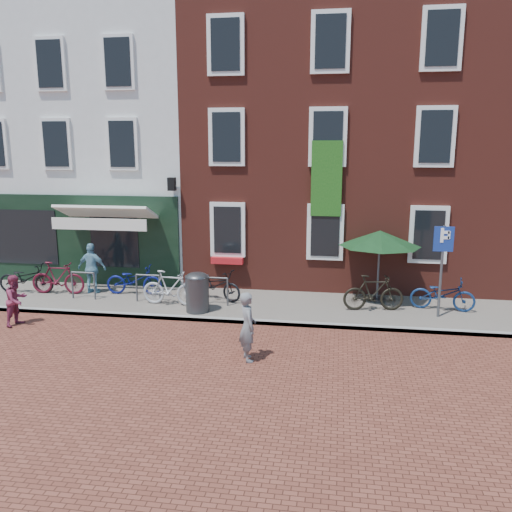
% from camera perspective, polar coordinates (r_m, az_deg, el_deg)
% --- Properties ---
extents(ground, '(80.00, 80.00, 0.00)m').
position_cam_1_polar(ground, '(14.14, -7.51, -7.02)').
color(ground, brown).
extents(sidewalk, '(24.00, 3.00, 0.10)m').
position_cam_1_polar(sidewalk, '(15.28, -2.30, -5.27)').
color(sidewalk, slate).
rests_on(sidewalk, ground).
extents(building_stucco, '(8.00, 8.00, 9.00)m').
position_cam_1_polar(building_stucco, '(21.71, -15.47, 11.34)').
color(building_stucco, silver).
rests_on(building_stucco, ground).
extents(building_brick_mid, '(6.00, 8.00, 10.00)m').
position_cam_1_polar(building_brick_mid, '(19.90, 3.66, 13.16)').
color(building_brick_mid, maroon).
rests_on(building_brick_mid, ground).
extents(building_brick_right, '(6.00, 8.00, 10.00)m').
position_cam_1_polar(building_brick_right, '(20.23, 21.26, 12.38)').
color(building_brick_right, maroon).
rests_on(building_brick_right, ground).
extents(litter_bin, '(0.64, 0.64, 1.17)m').
position_cam_1_polar(litter_bin, '(14.42, -6.39, -3.68)').
color(litter_bin, '#3C3C3F').
rests_on(litter_bin, sidewalk).
extents(parking_sign, '(0.50, 0.07, 2.45)m').
position_cam_1_polar(parking_sign, '(14.45, 19.57, 0.11)').
color(parking_sign, '#4C4C4F').
rests_on(parking_sign, sidewalk).
extents(parasol, '(2.33, 2.33, 2.19)m').
position_cam_1_polar(parasol, '(15.41, 13.30, 2.18)').
color(parasol, '#4C4C4F').
rests_on(parasol, sidewalk).
extents(woman, '(0.56, 0.65, 1.52)m').
position_cam_1_polar(woman, '(11.36, -0.91, -7.66)').
color(woman, slate).
rests_on(woman, ground).
extents(boy, '(0.63, 0.74, 1.33)m').
position_cam_1_polar(boy, '(14.89, -24.57, -4.37)').
color(boy, '#872C49').
rests_on(boy, ground).
extents(cafe_person, '(0.93, 0.43, 1.56)m').
position_cam_1_polar(cafe_person, '(16.83, -17.35, -1.28)').
color(cafe_person, '#70A3BA').
rests_on(cafe_person, sidewalk).
extents(bicycle_0, '(1.76, 0.75, 0.90)m').
position_cam_1_polar(bicycle_0, '(17.65, -23.65, -2.24)').
color(bicycle_0, black).
rests_on(bicycle_0, sidewalk).
extents(bicycle_1, '(1.69, 0.57, 1.00)m').
position_cam_1_polar(bicycle_1, '(17.14, -20.70, -2.23)').
color(bicycle_1, '#500E1D').
rests_on(bicycle_1, sidewalk).
extents(bicycle_2, '(1.75, 0.72, 0.90)m').
position_cam_1_polar(bicycle_2, '(16.43, -13.07, -2.53)').
color(bicycle_2, navy).
rests_on(bicycle_2, sidewalk).
extents(bicycle_3, '(1.69, 0.58, 1.00)m').
position_cam_1_polar(bicycle_3, '(15.12, -9.29, -3.43)').
color(bicycle_3, '#B4B3B6').
rests_on(bicycle_3, sidewalk).
extents(bicycle_4, '(1.81, 1.19, 0.90)m').
position_cam_1_polar(bicycle_4, '(15.50, -4.39, -3.12)').
color(bicycle_4, black).
rests_on(bicycle_4, sidewalk).
extents(bicycle_5, '(1.71, 0.70, 1.00)m').
position_cam_1_polar(bicycle_5, '(14.80, 12.63, -3.92)').
color(bicycle_5, black).
rests_on(bicycle_5, sidewalk).
extents(bicycle_6, '(1.78, 0.85, 0.90)m').
position_cam_1_polar(bicycle_6, '(15.37, 19.58, -3.92)').
color(bicycle_6, navy).
rests_on(bicycle_6, sidewalk).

